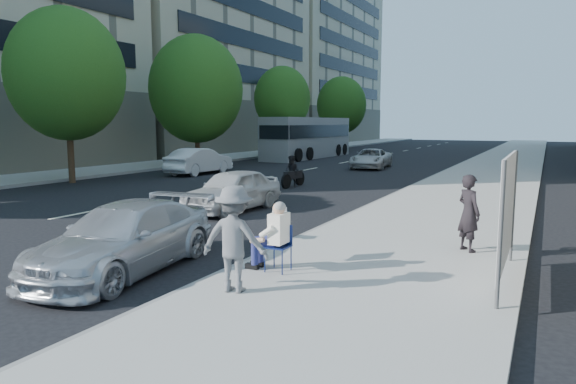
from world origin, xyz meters
The scene contains 18 objects.
ground centered at (0.00, 0.00, 0.00)m, with size 160.00×160.00×0.00m, color black.
near_sidewalk centered at (4.00, 20.00, 0.07)m, with size 5.00×120.00×0.15m, color #A4A299.
far_sidewalk centered at (-16.75, 20.00, 0.07)m, with size 4.50×120.00×0.15m, color #A4A299.
far_bldg_north centered at (-30.00, 62.00, 14.00)m, with size 22.00×28.00×28.00m, color beige.
tree_far_b centered at (-13.70, 8.00, 5.13)m, with size 5.40×5.40×8.24m.
tree_far_c centered at (-13.70, 18.00, 5.02)m, with size 6.00×6.00×8.47m.
tree_far_d centered at (-13.70, 30.00, 4.89)m, with size 4.80×4.80×7.65m.
tree_far_e centered at (-13.70, 44.00, 4.78)m, with size 5.40×5.40×7.89m.
seated_protester centered at (2.29, -1.07, 0.87)m, with size 0.83×1.12×1.31m.
jogger centered at (2.30, -2.41, 1.02)m, with size 1.12×0.64×1.74m, color slate.
pedestrian_woman centered at (5.31, 2.08, 0.98)m, with size 0.60×0.40×1.65m, color black.
protest_banner centered at (6.18, 0.14, 1.40)m, with size 0.08×3.06×2.20m.
parked_sedan centered at (-0.50, -2.00, 0.66)m, with size 1.85×4.55×1.32m, color #BABDC2.
white_sedan_near centered at (-2.45, 4.83, 0.69)m, with size 1.62×4.03×1.37m, color silver.
white_sedan_mid centered at (-10.80, 14.27, 0.73)m, with size 1.55×4.45×1.47m, color white.
white_sedan_far centered at (-3.29, 22.25, 0.62)m, with size 2.06×4.46×1.24m, color #BCBCBC.
motorcycle centered at (-3.47, 11.33, 0.64)m, with size 0.75×2.05×1.42m.
bus centered at (-11.04, 29.57, 1.64)m, with size 2.80×12.09×3.30m.
Camera 1 is at (6.74, -9.25, 2.88)m, focal length 32.00 mm.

